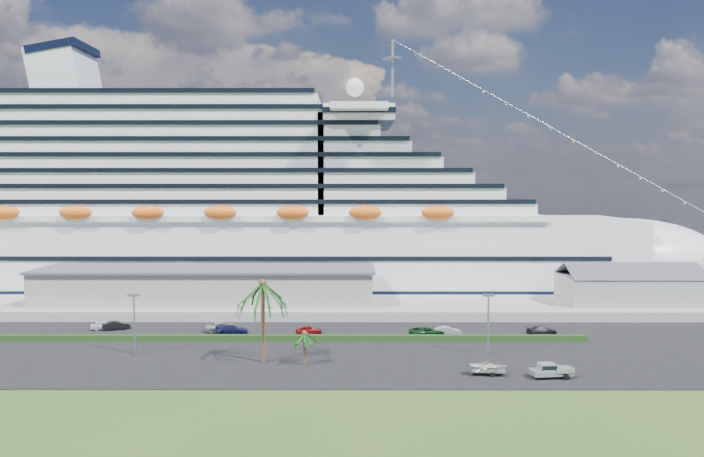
{
  "coord_description": "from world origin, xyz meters",
  "views": [
    {
      "loc": [
        1.8,
        -83.82,
        23.04
      ],
      "look_at": [
        1.48,
        30.0,
        15.89
      ],
      "focal_mm": 35.0,
      "sensor_mm": 36.0,
      "label": 1
    }
  ],
  "objects_px": {
    "pickup_truck": "(551,370)",
    "boat_trailer": "(488,367)",
    "cruise_ship": "(246,215)",
    "parked_car_3": "(232,330)"
  },
  "relations": [
    {
      "from": "parked_car_3",
      "to": "pickup_truck",
      "type": "bearing_deg",
      "value": -122.15
    },
    {
      "from": "cruise_ship",
      "to": "parked_car_3",
      "type": "height_order",
      "value": "cruise_ship"
    },
    {
      "from": "cruise_ship",
      "to": "boat_trailer",
      "type": "bearing_deg",
      "value": -59.12
    },
    {
      "from": "parked_car_3",
      "to": "pickup_truck",
      "type": "relative_size",
      "value": 0.95
    },
    {
      "from": "cruise_ship",
      "to": "parked_car_3",
      "type": "xyz_separation_m",
      "value": [
        4.52,
        -43.33,
        -15.87
      ]
    },
    {
      "from": "parked_car_3",
      "to": "pickup_truck",
      "type": "xyz_separation_m",
      "value": [
        42.33,
        -24.03,
        0.25
      ]
    },
    {
      "from": "cruise_ship",
      "to": "parked_car_3",
      "type": "relative_size",
      "value": 39.21
    },
    {
      "from": "pickup_truck",
      "to": "boat_trailer",
      "type": "xyz_separation_m",
      "value": [
        -7.27,
        1.19,
        0.06
      ]
    },
    {
      "from": "parked_car_3",
      "to": "boat_trailer",
      "type": "height_order",
      "value": "boat_trailer"
    },
    {
      "from": "parked_car_3",
      "to": "boat_trailer",
      "type": "xyz_separation_m",
      "value": [
        35.05,
        -22.84,
        0.32
      ]
    }
  ]
}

